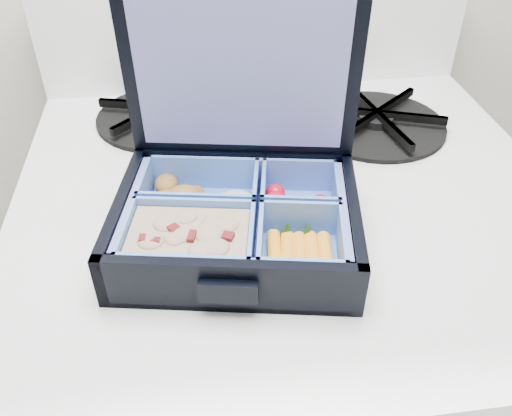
{
  "coord_description": "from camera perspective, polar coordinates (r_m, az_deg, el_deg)",
  "views": [
    {
      "loc": [
        0.03,
        1.14,
        1.34
      ],
      "look_at": [
        0.09,
        1.57,
        0.99
      ],
      "focal_mm": 38.0,
      "sensor_mm": 36.0,
      "label": 1
    }
  ],
  "objects": [
    {
      "name": "stove",
      "position": [
        1.01,
        2.17,
        -19.82
      ],
      "size": [
        0.64,
        0.64,
        0.96
      ],
      "primitive_type": null,
      "color": "white",
      "rests_on": "floor"
    },
    {
      "name": "bento_box",
      "position": [
        0.55,
        -2.02,
        -1.5
      ],
      "size": [
        0.27,
        0.23,
        0.06
      ],
      "primitive_type": null,
      "rotation": [
        0.0,
        0.0,
        -0.19
      ],
      "color": "black",
      "rests_on": "stove"
    },
    {
      "name": "burner_grate",
      "position": [
        0.77,
        12.53,
        9.29
      ],
      "size": [
        0.25,
        0.25,
        0.03
      ],
      "primitive_type": "cylinder",
      "rotation": [
        0.0,
        0.0,
        -0.35
      ],
      "color": "black",
      "rests_on": "stove"
    },
    {
      "name": "burner_grate_rear",
      "position": [
        0.79,
        -9.78,
        9.92
      ],
      "size": [
        0.23,
        0.23,
        0.02
      ],
      "primitive_type": "cylinder",
      "rotation": [
        0.0,
        0.0,
        -0.27
      ],
      "color": "black",
      "rests_on": "stove"
    },
    {
      "name": "fork",
      "position": [
        0.68,
        1.66,
        4.76
      ],
      "size": [
        0.1,
        0.17,
        0.01
      ],
      "primitive_type": null,
      "rotation": [
        0.0,
        0.0,
        -0.43
      ],
      "color": "silver",
      "rests_on": "stove"
    }
  ]
}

